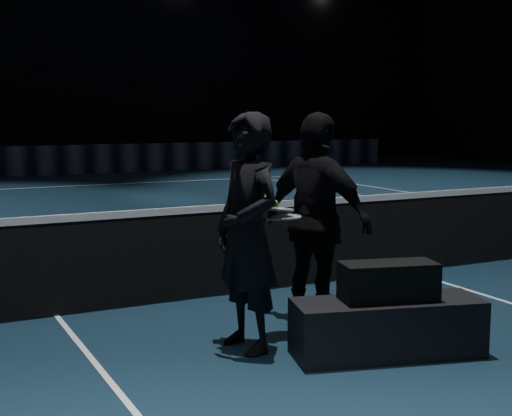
{
  "coord_description": "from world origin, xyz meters",
  "views": [
    {
      "loc": [
        -5.36,
        -6.57,
        1.88
      ],
      "look_at": [
        -2.79,
        -1.5,
        1.12
      ],
      "focal_mm": 50.0,
      "sensor_mm": 36.0,
      "label": 1
    }
  ],
  "objects_px": {
    "player_bench": "(387,328)",
    "tennis_balls": "(270,201)",
    "player_a": "(248,233)",
    "player_b": "(317,221)",
    "racket_bag": "(388,281)",
    "racket_lower": "(286,217)",
    "racket_upper": "(279,209)"
  },
  "relations": [
    {
      "from": "racket_bag",
      "to": "tennis_balls",
      "type": "distance_m",
      "value": 1.13
    },
    {
      "from": "racket_bag",
      "to": "tennis_balls",
      "type": "height_order",
      "value": "tennis_balls"
    },
    {
      "from": "racket_bag",
      "to": "player_a",
      "type": "relative_size",
      "value": 0.39
    },
    {
      "from": "player_bench",
      "to": "racket_bag",
      "type": "xyz_separation_m",
      "value": [
        0.0,
        0.0,
        0.37
      ]
    },
    {
      "from": "racket_bag",
      "to": "player_a",
      "type": "height_order",
      "value": "player_a"
    },
    {
      "from": "player_bench",
      "to": "racket_bag",
      "type": "bearing_deg",
      "value": 0.0
    },
    {
      "from": "player_a",
      "to": "racket_upper",
      "type": "xyz_separation_m",
      "value": [
        0.37,
        0.16,
        0.14
      ]
    },
    {
      "from": "player_bench",
      "to": "player_a",
      "type": "xyz_separation_m",
      "value": [
        -0.9,
        0.63,
        0.72
      ]
    },
    {
      "from": "player_b",
      "to": "racket_upper",
      "type": "bearing_deg",
      "value": 83.24
    },
    {
      "from": "racket_bag",
      "to": "player_bench",
      "type": "bearing_deg",
      "value": 0.0
    },
    {
      "from": "racket_upper",
      "to": "player_a",
      "type": "bearing_deg",
      "value": -178.29
    },
    {
      "from": "player_b",
      "to": "tennis_balls",
      "type": "relative_size",
      "value": 15.72
    },
    {
      "from": "racket_upper",
      "to": "racket_lower",
      "type": "bearing_deg",
      "value": -42.66
    },
    {
      "from": "racket_bag",
      "to": "racket_upper",
      "type": "distance_m",
      "value": 1.08
    },
    {
      "from": "player_a",
      "to": "player_b",
      "type": "height_order",
      "value": "same"
    },
    {
      "from": "racket_lower",
      "to": "tennis_balls",
      "type": "xyz_separation_m",
      "value": [
        -0.19,
        -0.06,
        0.15
      ]
    },
    {
      "from": "racket_bag",
      "to": "racket_lower",
      "type": "distance_m",
      "value": 1.0
    },
    {
      "from": "player_b",
      "to": "tennis_balls",
      "type": "xyz_separation_m",
      "value": [
        -0.57,
        -0.18,
        0.22
      ]
    },
    {
      "from": "racket_bag",
      "to": "player_b",
      "type": "height_order",
      "value": "player_b"
    },
    {
      "from": "racket_bag",
      "to": "racket_upper",
      "type": "relative_size",
      "value": 1.08
    },
    {
      "from": "player_bench",
      "to": "tennis_balls",
      "type": "height_order",
      "value": "tennis_balls"
    },
    {
      "from": "racket_upper",
      "to": "tennis_balls",
      "type": "height_order",
      "value": "tennis_balls"
    },
    {
      "from": "racket_bag",
      "to": "player_b",
      "type": "relative_size",
      "value": 0.39
    },
    {
      "from": "player_a",
      "to": "racket_lower",
      "type": "height_order",
      "value": "player_a"
    },
    {
      "from": "racket_lower",
      "to": "racket_bag",
      "type": "bearing_deg",
      "value": -76.95
    },
    {
      "from": "player_bench",
      "to": "racket_bag",
      "type": "relative_size",
      "value": 2.0
    },
    {
      "from": "racket_upper",
      "to": "tennis_balls",
      "type": "distance_m",
      "value": 0.17
    },
    {
      "from": "racket_bag",
      "to": "tennis_balls",
      "type": "relative_size",
      "value": 6.14
    },
    {
      "from": "player_a",
      "to": "player_b",
      "type": "bearing_deg",
      "value": 99.19
    },
    {
      "from": "player_bench",
      "to": "player_a",
      "type": "bearing_deg",
      "value": 160.04
    },
    {
      "from": "racket_lower",
      "to": "racket_upper",
      "type": "relative_size",
      "value": 1.0
    },
    {
      "from": "player_b",
      "to": "player_bench",
      "type": "bearing_deg",
      "value": 165.79
    }
  ]
}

